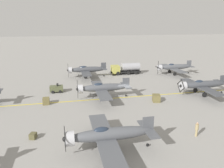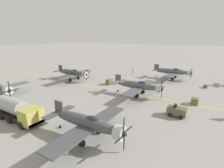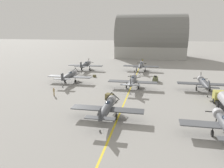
# 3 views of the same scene
# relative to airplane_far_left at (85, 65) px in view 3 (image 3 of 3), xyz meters

# --- Properties ---
(ground_plane) EXTENTS (400.00, 400.00, 0.00)m
(ground_plane) POSITION_rel_airplane_far_left_xyz_m (18.14, -24.34, -2.01)
(ground_plane) COLOR gray
(taxiway_stripe) EXTENTS (0.30, 160.00, 0.01)m
(taxiway_stripe) POSITION_rel_airplane_far_left_xyz_m (18.14, -24.34, -2.01)
(taxiway_stripe) COLOR yellow
(taxiway_stripe) RESTS_ON ground
(airplane_far_left) EXTENTS (12.00, 9.98, 3.75)m
(airplane_far_left) POSITION_rel_airplane_far_left_xyz_m (0.00, 0.00, 0.00)
(airplane_far_left) COLOR #484B50
(airplane_far_left) RESTS_ON ground
(airplane_near_center) EXTENTS (12.00, 9.98, 3.65)m
(airplane_near_center) POSITION_rel_airplane_far_left_xyz_m (16.48, -39.41, -0.00)
(airplane_near_center) COLOR #42454A
(airplane_near_center) RESTS_ON ground
(airplane_mid_right) EXTENTS (12.00, 9.98, 3.80)m
(airplane_mid_right) POSITION_rel_airplane_far_left_xyz_m (35.34, -18.98, -0.00)
(airplane_mid_right) COLOR #44474C
(airplane_mid_right) RESTS_ON ground
(airplane_mid_center) EXTENTS (12.00, 9.98, 3.78)m
(airplane_mid_center) POSITION_rel_airplane_far_left_xyz_m (18.61, -20.21, 0.00)
(airplane_mid_center) COLOR #4F5257
(airplane_mid_center) RESTS_ON ground
(airplane_far_center) EXTENTS (12.00, 9.98, 3.78)m
(airplane_far_center) POSITION_rel_airplane_far_left_xyz_m (19.10, 2.35, 0.00)
(airplane_far_center) COLOR #494B50
(airplane_far_center) RESTS_ON ground
(airplane_mid_left) EXTENTS (12.00, 9.98, 3.65)m
(airplane_mid_left) POSITION_rel_airplane_far_left_xyz_m (1.29, -17.79, -0.00)
(airplane_mid_left) COLOR #505257
(airplane_mid_left) RESTS_ON ground
(tow_tractor) EXTENTS (1.57, 2.60, 1.79)m
(tow_tractor) POSITION_rel_airplane_far_left_xyz_m (24.12, -11.78, -1.22)
(tow_tractor) COLOR #515638
(tow_tractor) RESTS_ON ground
(ground_crew_walking) EXTENTS (0.40, 0.40, 1.86)m
(ground_crew_walking) POSITION_rel_airplane_far_left_xyz_m (2.18, -29.09, -1.00)
(ground_crew_walking) COLOR tan
(ground_crew_walking) RESTS_ON ground
(supply_crate_by_tanker) EXTENTS (1.02, 0.94, 0.70)m
(supply_crate_by_tanker) POSITION_rel_airplane_far_left_xyz_m (5.93, -9.41, -1.66)
(supply_crate_by_tanker) COLOR brown
(supply_crate_by_tanker) RESTS_ON ground
(supply_crate_mid_lane) EXTENTS (1.36, 1.14, 1.11)m
(supply_crate_mid_lane) POSITION_rel_airplane_far_left_xyz_m (17.69, -10.18, -1.46)
(supply_crate_mid_lane) COLOR brown
(supply_crate_mid_lane) RESTS_ON ground
(supply_crate_outboard) EXTENTS (1.79, 1.61, 1.26)m
(supply_crate_outboard) POSITION_rel_airplane_far_left_xyz_m (14.77, -29.25, -1.38)
(supply_crate_outboard) COLOR brown
(supply_crate_outboard) RESTS_ON ground
(hangar) EXTENTS (33.21, 21.50, 21.50)m
(hangar) POSITION_rel_airplane_far_left_xyz_m (21.11, 40.43, 6.56)
(hangar) COLOR #9E9E99
(hangar) RESTS_ON ground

